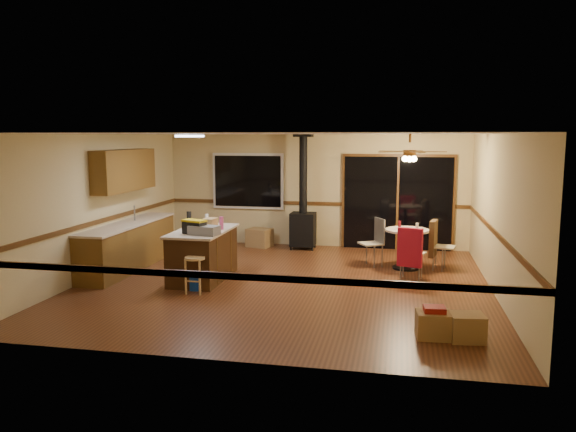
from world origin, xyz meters
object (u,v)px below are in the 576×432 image
(toolbox_black, at_px, (194,228))
(chair_left, at_px, (376,236))
(wood_stove, at_px, (303,217))
(chair_near, at_px, (410,247))
(chair_right, at_px, (435,239))
(box_under_window, at_px, (260,238))
(toolbox_grey, at_px, (204,230))
(dining_table, at_px, (407,242))
(box_corner_a, at_px, (434,325))
(bar_stool, at_px, (195,275))
(blue_bucket, at_px, (196,283))
(box_corner_b, at_px, (467,327))
(kitchen_island, at_px, (203,254))

(toolbox_black, height_order, chair_left, toolbox_black)
(wood_stove, distance_m, chair_near, 3.36)
(chair_right, bearing_deg, wood_stove, 153.05)
(chair_near, xyz_separation_m, box_under_window, (-3.39, 2.45, -0.38))
(toolbox_grey, height_order, chair_near, toolbox_grey)
(dining_table, relative_size, box_corner_a, 1.90)
(bar_stool, xyz_separation_m, box_under_window, (0.08, 3.98, -0.09))
(chair_near, bearing_deg, box_corner_a, -84.83)
(blue_bucket, relative_size, box_under_window, 0.52)
(toolbox_grey, height_order, toolbox_black, toolbox_black)
(chair_right, distance_m, box_corner_b, 3.92)
(chair_near, distance_m, box_corner_b, 3.03)
(kitchen_island, relative_size, box_corner_b, 4.00)
(chair_left, relative_size, box_corner_a, 1.24)
(toolbox_grey, height_order, box_corner_b, toolbox_grey)
(box_corner_a, bearing_deg, dining_table, 94.70)
(toolbox_black, distance_m, chair_right, 4.61)
(blue_bucket, distance_m, box_corner_a, 4.10)
(wood_stove, height_order, toolbox_grey, wood_stove)
(blue_bucket, bearing_deg, bar_stool, -73.45)
(dining_table, relative_size, chair_left, 1.53)
(bar_stool, bearing_deg, toolbox_black, 110.51)
(bar_stool, relative_size, chair_near, 0.86)
(dining_table, xyz_separation_m, chair_left, (-0.61, 0.15, 0.06))
(wood_stove, height_order, blue_bucket, wood_stove)
(blue_bucket, bearing_deg, chair_left, 39.52)
(dining_table, bearing_deg, blue_bucket, -147.50)
(blue_bucket, bearing_deg, dining_table, 32.50)
(wood_stove, relative_size, toolbox_black, 6.55)
(chair_left, relative_size, chair_right, 0.79)
(wood_stove, xyz_separation_m, chair_right, (2.83, -1.44, -0.13))
(chair_right, xyz_separation_m, box_under_window, (-3.86, 1.49, -0.38))
(blue_bucket, xyz_separation_m, chair_left, (2.87, 2.37, 0.47))
(box_corner_b, bearing_deg, kitchen_island, 152.20)
(chair_right, relative_size, box_under_window, 1.32)
(toolbox_grey, bearing_deg, chair_near, 17.97)
(box_under_window, bearing_deg, toolbox_black, -94.13)
(chair_left, distance_m, box_corner_b, 4.19)
(kitchen_island, bearing_deg, wood_stove, 66.91)
(chair_right, bearing_deg, blue_bucket, -150.07)
(wood_stove, relative_size, chair_right, 3.60)
(blue_bucket, relative_size, box_corner_b, 0.65)
(bar_stool, height_order, chair_near, chair_near)
(chair_right, xyz_separation_m, box_corner_a, (-0.21, -3.86, -0.43))
(bar_stool, relative_size, chair_left, 1.10)
(toolbox_grey, distance_m, chair_left, 3.55)
(toolbox_grey, bearing_deg, wood_stove, 72.67)
(blue_bucket, bearing_deg, chair_near, 20.82)
(chair_near, distance_m, box_corner_a, 2.94)
(blue_bucket, relative_size, chair_near, 0.39)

